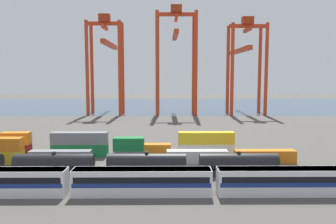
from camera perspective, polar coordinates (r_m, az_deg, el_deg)
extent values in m
plane|color=#4C4944|center=(110.05, -6.28, -3.12)|extent=(420.00, 420.00, 0.00)
cube|color=#384C60|center=(203.88, -3.65, 1.15)|extent=(400.00, 110.00, 0.01)
cube|color=silver|center=(52.39, -4.24, -11.27)|extent=(20.29, 3.10, 3.90)
cube|color=navy|center=(52.42, -4.24, -11.37)|extent=(19.89, 3.14, 0.64)
cube|color=black|center=(52.19, -4.24, -10.56)|extent=(19.48, 3.13, 0.90)
cube|color=slate|center=(51.89, -4.25, -9.41)|extent=(20.09, 2.85, 0.36)
cube|color=silver|center=(55.27, 18.68, -10.66)|extent=(20.29, 3.10, 3.90)
cube|color=navy|center=(55.29, 18.68, -10.75)|extent=(19.89, 3.14, 0.64)
cube|color=black|center=(55.08, 18.70, -9.97)|extent=(19.48, 3.13, 0.90)
cube|color=slate|center=(54.79, 18.74, -8.88)|extent=(20.09, 2.85, 0.36)
cube|color=#232326|center=(64.85, -17.98, -9.43)|extent=(13.65, 2.50, 1.10)
cylinder|color=black|center=(64.36, -18.04, -7.73)|extent=(13.65, 2.84, 2.84)
cylinder|color=black|center=(64.00, -18.09, -6.34)|extent=(0.70, 0.70, 0.36)
cube|color=#232326|center=(62.04, -3.48, -9.84)|extent=(13.65, 2.50, 1.10)
cylinder|color=black|center=(61.52, -3.49, -8.08)|extent=(13.65, 2.84, 2.84)
cylinder|color=black|center=(61.15, -3.50, -6.62)|extent=(0.70, 0.70, 0.36)
cube|color=#232326|center=(63.29, 11.39, -9.63)|extent=(13.65, 2.50, 1.10)
cylinder|color=black|center=(62.79, 11.43, -7.90)|extent=(13.65, 2.84, 2.84)
cylinder|color=black|center=(62.42, 11.46, -6.47)|extent=(0.70, 0.70, 0.36)
cube|color=slate|center=(73.22, -17.10, -7.02)|extent=(12.10, 2.44, 2.60)
cube|color=slate|center=(70.60, -6.39, -7.27)|extent=(6.04, 2.44, 2.60)
cube|color=#197538|center=(70.04, -6.41, -5.20)|extent=(6.04, 2.44, 2.60)
cube|color=silver|center=(70.53, 4.75, -7.26)|extent=(12.10, 2.44, 2.60)
cube|color=orange|center=(73.04, 15.50, -7.00)|extent=(12.10, 2.44, 2.60)
cube|color=maroon|center=(83.07, -23.46, -5.71)|extent=(6.04, 2.44, 2.60)
cube|color=orange|center=(82.60, -23.54, -3.94)|extent=(6.04, 2.44, 2.60)
cube|color=#197538|center=(78.78, -14.16, -6.01)|extent=(12.10, 2.44, 2.60)
cube|color=slate|center=(78.28, -14.21, -4.15)|extent=(12.10, 2.44, 2.60)
cube|color=orange|center=(76.74, -4.08, -6.16)|extent=(12.10, 2.44, 2.60)
cube|color=silver|center=(77.13, 6.22, -6.12)|extent=(12.10, 2.44, 2.60)
cube|color=gold|center=(76.62, 6.24, -4.22)|extent=(12.10, 2.44, 2.60)
cylinder|color=red|center=(154.93, -13.05, 6.96)|extent=(1.50, 1.50, 40.63)
cylinder|color=red|center=(152.54, -7.86, 7.08)|extent=(1.50, 1.50, 40.63)
cylinder|color=red|center=(164.62, -12.30, 6.92)|extent=(1.50, 1.50, 40.63)
cylinder|color=red|center=(162.37, -7.42, 7.02)|extent=(1.50, 1.50, 40.63)
cube|color=red|center=(159.99, -10.30, 14.00)|extent=(15.62, 1.20, 1.60)
cube|color=red|center=(159.78, -10.29, 13.44)|extent=(1.20, 11.51, 1.60)
cube|color=red|center=(172.67, -9.47, 10.76)|extent=(2.00, 39.47, 2.00)
cube|color=#9F2C14|center=(160.35, -10.32, 14.85)|extent=(4.80, 4.00, 3.20)
cylinder|color=red|center=(150.75, -1.77, 7.90)|extent=(1.50, 1.50, 44.60)
cylinder|color=red|center=(151.31, 4.56, 7.88)|extent=(1.50, 1.50, 44.60)
cylinder|color=red|center=(161.97, -1.69, 7.77)|extent=(1.50, 1.50, 44.60)
cylinder|color=red|center=(162.50, 4.20, 7.75)|extent=(1.50, 1.50, 44.60)
cube|color=red|center=(158.53, 1.35, 15.63)|extent=(18.13, 1.20, 1.60)
cube|color=red|center=(158.27, 1.35, 15.05)|extent=(1.20, 12.83, 1.60)
cube|color=red|center=(168.69, 1.21, 12.41)|extent=(2.00, 32.39, 2.00)
cube|color=#9F2C14|center=(158.94, 1.35, 16.48)|extent=(4.80, 4.00, 3.20)
cylinder|color=red|center=(153.84, 10.43, 6.83)|extent=(1.50, 1.50, 39.61)
cylinder|color=red|center=(157.28, 15.73, 6.69)|extent=(1.50, 1.50, 39.61)
cylinder|color=red|center=(164.12, 9.73, 6.80)|extent=(1.50, 1.50, 39.61)
cylinder|color=red|center=(167.35, 14.72, 6.67)|extent=(1.50, 1.50, 39.61)
cube|color=red|center=(161.87, 12.83, 13.49)|extent=(16.29, 1.20, 1.60)
cube|color=red|center=(161.66, 12.81, 12.93)|extent=(1.20, 12.06, 1.60)
cube|color=red|center=(175.05, 11.64, 9.78)|extent=(2.00, 41.56, 2.00)
cube|color=#9F2C14|center=(162.20, 12.85, 14.33)|extent=(4.80, 4.00, 3.20)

